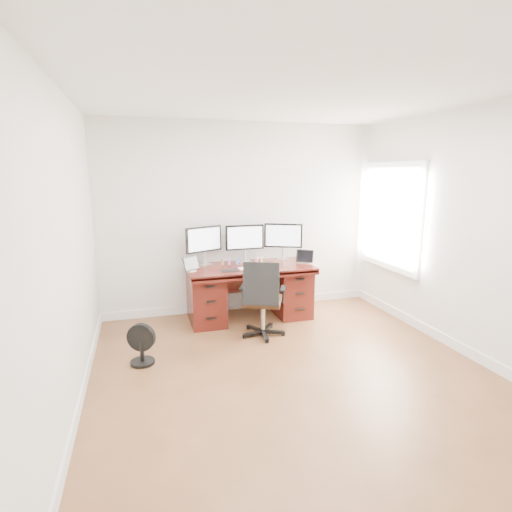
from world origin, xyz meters
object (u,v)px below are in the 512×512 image
object	(u,v)px
desk	(249,290)
monitor_center	(245,239)
office_chair	(262,312)
keyboard	(249,268)
floor_fan	(142,345)

from	to	relation	value
desk	monitor_center	size ratio (longest dim) A/B	3.09
office_chair	keyboard	xyz separation A→B (m)	(-0.03, 0.51, 0.44)
floor_fan	monitor_center	xyz separation A→B (m)	(1.47, 1.26, 0.87)
desk	monitor_center	distance (m)	0.72
desk	keyboard	bearing A→B (deg)	-106.86
office_chair	keyboard	world-z (taller)	office_chair
keyboard	office_chair	bearing A→B (deg)	-91.19
monitor_center	keyboard	distance (m)	0.53
keyboard	monitor_center	bearing A→B (deg)	77.99
desk	floor_fan	world-z (taller)	desk
office_chair	floor_fan	world-z (taller)	office_chair
desk	floor_fan	bearing A→B (deg)	-145.08
desk	keyboard	world-z (taller)	keyboard
floor_fan	keyboard	xyz separation A→B (m)	(1.41, 0.85, 0.54)
monitor_center	office_chair	bearing A→B (deg)	-92.48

